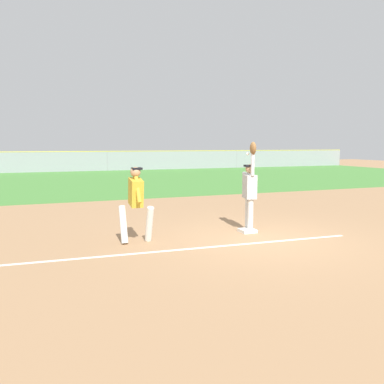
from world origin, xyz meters
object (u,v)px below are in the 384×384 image
Objects in this scene: runner at (136,199)px; parked_car_silver at (203,159)px; parked_car_green at (148,161)px; first_base at (247,231)px; fielder at (250,188)px; baseball at (248,154)px; parked_car_red at (85,161)px; parked_car_tan at (6,162)px.

runner is 0.38× the size of parked_car_silver.
parked_car_silver is at bearing 12.17° from parked_car_green.
parked_car_green is at bearing 75.95° from runner.
fielder reaches higher than first_base.
runner is at bearing -100.45° from parked_car_green.
baseball is 0.02× the size of parked_car_red.
parked_car_silver is at bearing -98.25° from fielder.
fielder is 30.49m from parked_car_silver.
baseball reaches higher than parked_car_tan.
baseball is (2.86, 0.11, 0.98)m from runner.
first_base is 0.08× the size of parked_car_red.
fielder reaches higher than parked_car_silver.
fielder is at bearing 3.15° from runner.
runner is (-2.86, -0.06, 0.96)m from first_base.
parked_car_tan is at bearing 172.38° from parked_car_red.
first_base is at bearing 53.89° from fielder.
parked_car_red is at bearing -4.28° from parked_car_tan.
baseball is at bearing -103.71° from parked_car_silver.
parked_car_green is at bearing -165.53° from parked_car_silver.
parked_car_red and parked_car_silver have the same top height.
parked_car_silver is at bearing -1.24° from parked_car_tan.
runner reaches higher than parked_car_red.
fielder reaches higher than baseball.
parked_car_tan is (-5.33, 28.64, -0.32)m from runner.
parked_car_red and parked_car_green have the same top height.
runner is 28.85m from parked_car_green.
runner reaches higher than parked_car_silver.
baseball is (-0.09, -0.04, 0.86)m from fielder.
baseball is 0.02× the size of parked_car_tan.
parked_car_red is 11.94m from parked_car_silver.
parked_car_green is 0.99× the size of parked_car_silver.
fielder is at bearing 21.19° from baseball.
runner is at bearing 14.36° from fielder.
baseball is 28.32m from parked_car_red.
parked_car_tan and parked_car_red have the same top height.
parked_car_silver is (13.25, 28.85, -0.32)m from runner.
first_base is at bearing -94.84° from parked_car_green.
baseball reaches higher than parked_car_red.
runner is 0.39× the size of parked_car_tan.
first_base is 28.23m from parked_car_green.
parked_car_red is (6.65, -0.28, 0.00)m from parked_car_tan.
runner is at bearing -178.80° from first_base.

